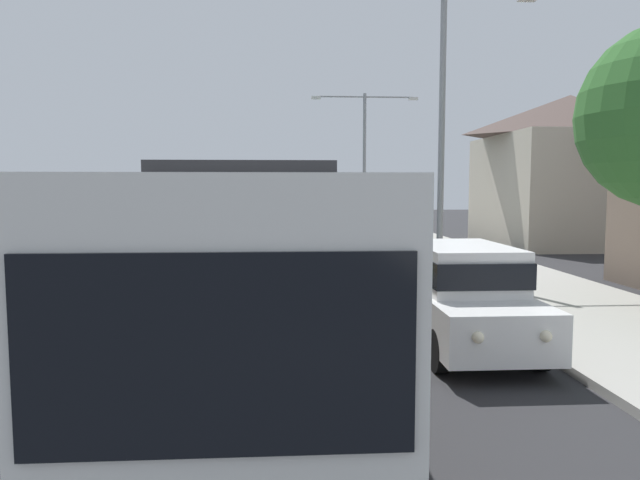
% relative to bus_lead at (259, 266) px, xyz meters
% --- Properties ---
extents(bus_lead, '(2.58, 12.20, 3.21)m').
position_rel_bus_lead_xyz_m(bus_lead, '(0.00, 0.00, 0.00)').
color(bus_lead, silver).
rests_on(bus_lead, ground_plane).
extents(bus_second_in_line, '(2.58, 11.01, 3.21)m').
position_rel_bus_lead_xyz_m(bus_second_in_line, '(-0.00, 12.66, -0.00)').
color(bus_second_in_line, '#33724C').
rests_on(bus_second_in_line, ground_plane).
extents(bus_middle, '(2.58, 12.05, 3.21)m').
position_rel_bus_lead_xyz_m(bus_middle, '(-0.00, 24.78, -0.00)').
color(bus_middle, '#33724C').
rests_on(bus_middle, ground_plane).
extents(bus_fourth_in_line, '(2.58, 12.00, 3.21)m').
position_rel_bus_lead_xyz_m(bus_fourth_in_line, '(-0.00, 37.38, -0.00)').
color(bus_fourth_in_line, silver).
rests_on(bus_fourth_in_line, ground_plane).
extents(bus_rear, '(2.58, 11.99, 3.21)m').
position_rel_bus_lead_xyz_m(bus_rear, '(-0.00, 50.34, -0.00)').
color(bus_rear, maroon).
rests_on(bus_rear, ground_plane).
extents(white_suv, '(1.86, 4.69, 1.90)m').
position_rel_bus_lead_xyz_m(white_suv, '(3.70, 1.09, -0.66)').
color(white_suv, white).
rests_on(white_suv, ground_plane).
extents(streetlamp_mid, '(5.82, 0.28, 8.96)m').
position_rel_bus_lead_xyz_m(streetlamp_mid, '(5.40, 8.90, 3.89)').
color(streetlamp_mid, gray).
rests_on(streetlamp_mid, sidewalk).
extents(streetlamp_far, '(6.49, 0.28, 8.47)m').
position_rel_bus_lead_xyz_m(streetlamp_far, '(5.40, 26.23, 3.67)').
color(streetlamp_far, gray).
rests_on(streetlamp_far, sidewalk).
extents(house_distant_gabled, '(7.93, 8.81, 7.63)m').
position_rel_bus_lead_xyz_m(house_distant_gabled, '(14.99, 19.76, 2.20)').
color(house_distant_gabled, '#BCB29E').
rests_on(house_distant_gabled, ground_plane).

